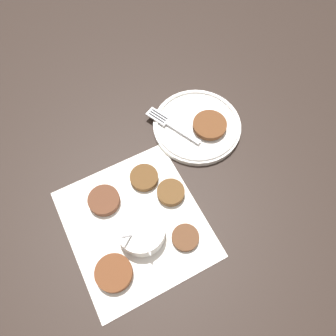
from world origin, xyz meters
TOP-DOWN VIEW (x-y plane):
  - ground_plane at (0.00, 0.00)m, footprint 4.00×4.00m
  - napkin at (-0.00, -0.01)m, footprint 0.35×0.32m
  - sauce_bowl at (0.03, -0.00)m, footprint 0.11×0.10m
  - fritter_0 at (0.07, 0.09)m, footprint 0.06×0.06m
  - fritter_1 at (-0.08, -0.05)m, footprint 0.07×0.07m
  - fritter_2 at (-0.04, 0.10)m, footprint 0.06×0.06m
  - fritter_3 at (-0.10, 0.05)m, footprint 0.07×0.07m
  - fritter_4 at (0.09, -0.08)m, footprint 0.08×0.08m
  - serving_plate at (-0.18, 0.23)m, footprint 0.23×0.23m
  - fritter_on_plate at (-0.16, 0.25)m, footprint 0.09×0.09m
  - fork at (-0.21, 0.16)m, footprint 0.15×0.10m

SIDE VIEW (x-z plane):
  - ground_plane at x=0.00m, z-range 0.00..0.00m
  - napkin at x=0.00m, z-range 0.00..0.00m
  - fritter_0 at x=0.07m, z-range 0.00..0.02m
  - serving_plate at x=-0.18m, z-range 0.00..0.02m
  - fritter_3 at x=-0.10m, z-range 0.00..0.02m
  - fritter_2 at x=-0.04m, z-range 0.00..0.02m
  - fritter_1 at x=-0.08m, z-range 0.00..0.02m
  - fritter_4 at x=0.09m, z-range 0.00..0.03m
  - fork at x=-0.21m, z-range 0.02..0.03m
  - sauce_bowl at x=0.03m, z-range -0.02..0.07m
  - fritter_on_plate at x=-0.16m, z-range 0.02..0.03m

